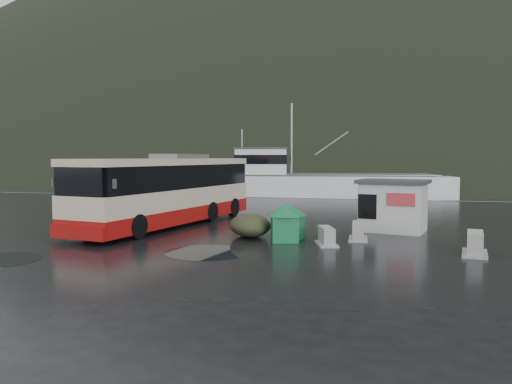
% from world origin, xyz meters
% --- Properties ---
extents(ground, '(160.00, 160.00, 0.00)m').
position_xyz_m(ground, '(0.00, 0.00, 0.00)').
color(ground, black).
rests_on(ground, ground).
extents(harbor_water, '(300.00, 180.00, 0.02)m').
position_xyz_m(harbor_water, '(0.00, 110.00, 0.00)').
color(harbor_water, black).
rests_on(harbor_water, ground).
extents(quay_edge, '(160.00, 0.60, 1.50)m').
position_xyz_m(quay_edge, '(0.00, 20.00, 0.00)').
color(quay_edge, '#999993').
rests_on(quay_edge, ground).
extents(headland, '(780.00, 540.00, 570.00)m').
position_xyz_m(headland, '(10.00, 250.00, 0.00)').
color(headland, black).
rests_on(headland, ground).
extents(coach_bus, '(5.58, 13.37, 3.68)m').
position_xyz_m(coach_bus, '(-3.39, 1.76, 0.00)').
color(coach_bus, beige).
rests_on(coach_bus, ground).
extents(white_van, '(3.34, 6.61, 2.64)m').
position_xyz_m(white_van, '(-6.19, 2.23, 0.00)').
color(white_van, silver).
rests_on(white_van, ground).
extents(waste_bin_left, '(1.32, 1.32, 1.51)m').
position_xyz_m(waste_bin_left, '(3.36, -1.30, 0.00)').
color(waste_bin_left, '#136D3A').
rests_on(waste_bin_left, ground).
extents(waste_bin_right, '(1.37, 1.37, 1.54)m').
position_xyz_m(waste_bin_right, '(3.26, -1.82, 0.00)').
color(waste_bin_right, '#136D3A').
rests_on(waste_bin_right, ground).
extents(dome_tent, '(2.61, 3.01, 0.99)m').
position_xyz_m(dome_tent, '(1.57, -0.94, 0.00)').
color(dome_tent, '#353922').
rests_on(dome_tent, ground).
extents(ticket_kiosk, '(3.58, 3.03, 2.43)m').
position_xyz_m(ticket_kiosk, '(7.72, 2.14, 0.00)').
color(ticket_kiosk, silver).
rests_on(ticket_kiosk, ground).
extents(jersey_barrier_a, '(1.11, 1.59, 0.72)m').
position_xyz_m(jersey_barrier_a, '(5.04, -2.31, 0.00)').
color(jersey_barrier_a, '#999993').
rests_on(jersey_barrier_a, ground).
extents(jersey_barrier_b, '(0.80, 1.53, 0.76)m').
position_xyz_m(jersey_barrier_b, '(6.23, -0.74, 0.00)').
color(jersey_barrier_b, '#999993').
rests_on(jersey_barrier_b, ground).
extents(jersey_barrier_c, '(1.10, 1.78, 0.83)m').
position_xyz_m(jersey_barrier_c, '(10.39, -3.10, 0.00)').
color(jersey_barrier_c, '#999993').
rests_on(jersey_barrier_c, ground).
extents(fishing_trawler, '(25.61, 9.52, 10.02)m').
position_xyz_m(fishing_trawler, '(1.82, 26.31, 0.00)').
color(fishing_trawler, silver).
rests_on(fishing_trawler, ground).
extents(puddles, '(16.11, 16.03, 0.01)m').
position_xyz_m(puddles, '(1.27, -2.39, 0.00)').
color(puddles, black).
rests_on(puddles, ground).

